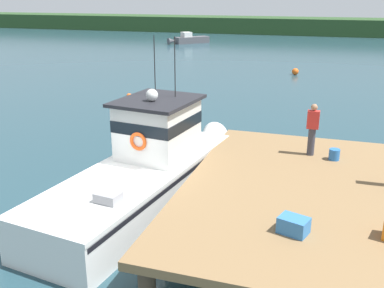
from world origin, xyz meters
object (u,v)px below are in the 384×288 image
(bait_bucket, at_px, (334,154))
(mooring_buoy_outer, at_px, (129,96))
(main_fishing_boat, at_px, (148,168))
(moored_boat_off_the_point, at_px, (189,39))
(mooring_buoy_channel_marker, at_px, (295,71))
(deckhand_further_back, at_px, (312,128))
(crate_stack_near_edge, at_px, (294,225))

(bait_bucket, relative_size, mooring_buoy_outer, 1.03)
(main_fishing_boat, distance_m, bait_bucket, 5.65)
(moored_boat_off_the_point, bearing_deg, mooring_buoy_channel_marker, -52.08)
(bait_bucket, xyz_separation_m, mooring_buoy_channel_marker, (-3.13, 21.80, -1.11))
(moored_boat_off_the_point, bearing_deg, deckhand_further_back, -66.91)
(deckhand_further_back, bearing_deg, mooring_buoy_outer, 137.67)
(crate_stack_near_edge, bearing_deg, main_fishing_boat, 147.53)
(crate_stack_near_edge, xyz_separation_m, deckhand_further_back, (0.03, 5.05, 0.68))
(main_fishing_boat, relative_size, moored_boat_off_the_point, 2.11)
(deckhand_further_back, bearing_deg, crate_stack_near_edge, -90.33)
(crate_stack_near_edge, relative_size, deckhand_further_back, 0.37)
(bait_bucket, bearing_deg, mooring_buoy_outer, 138.78)
(main_fishing_boat, xyz_separation_m, moored_boat_off_the_point, (-12.80, 42.93, -0.53))
(moored_boat_off_the_point, bearing_deg, crate_stack_near_edge, -69.26)
(mooring_buoy_outer, bearing_deg, mooring_buoy_channel_marker, 52.85)
(main_fishing_boat, relative_size, crate_stack_near_edge, 16.60)
(mooring_buoy_outer, bearing_deg, crate_stack_near_edge, -53.86)
(crate_stack_near_edge, height_order, mooring_buoy_channel_marker, crate_stack_near_edge)
(main_fishing_boat, height_order, moored_boat_off_the_point, main_fishing_boat)
(bait_bucket, relative_size, moored_boat_off_the_point, 0.07)
(mooring_buoy_outer, bearing_deg, main_fishing_boat, -62.03)
(crate_stack_near_edge, distance_m, mooring_buoy_outer, 18.80)
(bait_bucket, bearing_deg, mooring_buoy_channel_marker, 98.17)
(crate_stack_near_edge, xyz_separation_m, mooring_buoy_outer, (-11.07, 15.15, -1.21))
(crate_stack_near_edge, distance_m, deckhand_further_back, 5.09)
(main_fishing_boat, height_order, mooring_buoy_channel_marker, main_fishing_boat)
(bait_bucket, height_order, mooring_buoy_outer, bait_bucket)
(main_fishing_boat, xyz_separation_m, bait_bucket, (5.30, 1.91, 0.36))
(main_fishing_boat, xyz_separation_m, mooring_buoy_channel_marker, (2.17, 23.71, -0.75))
(mooring_buoy_outer, bearing_deg, bait_bucket, -41.22)
(main_fishing_boat, relative_size, deckhand_further_back, 6.11)
(main_fishing_boat, xyz_separation_m, deckhand_further_back, (4.59, 2.15, 1.05))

